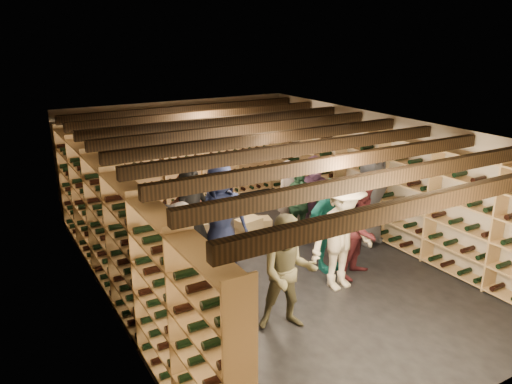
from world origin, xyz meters
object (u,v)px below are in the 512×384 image
Objects in this scene: person_2 at (288,273)px; person_11 at (314,192)px; person_0 at (168,269)px; person_12 at (370,197)px; person_7 at (290,197)px; person_10 at (298,205)px; person_1 at (193,224)px; crate_stack_left at (193,236)px; person_5 at (189,216)px; crate_stack_right at (249,226)px; person_6 at (221,217)px; person_3 at (342,234)px; person_9 at (182,248)px; person_8 at (362,229)px; crate_loose at (259,222)px; person_4 at (329,225)px.

person_11 is (2.49, 2.78, -0.06)m from person_2.
person_12 reaches higher than person_0.
person_7 is 0.99× the size of person_10.
person_12 is (3.45, -0.40, -0.01)m from person_1.
crate_stack_left is 0.67m from person_5.
person_10 reaches higher than crate_stack_right.
person_6 is 2.94m from person_12.
person_5 is (-1.63, 2.22, -0.11)m from person_3.
person_11 is (2.57, -0.28, 0.51)m from crate_stack_left.
person_7 is at bearing 81.11° from person_10.
crate_stack_left is at bearing 37.56° from person_9.
person_10 is at bearing 73.30° from person_8.
person_1 is 1.13× the size of person_8.
person_8 is at bearing -29.17° from person_6.
person_12 reaches higher than crate_loose.
person_7 is at bearing 68.06° from person_8.
person_8 is (1.98, -2.38, 0.57)m from crate_stack_left.
person_2 is 3.46m from person_7.
person_2 is 1.09× the size of person_10.
person_8 is (-0.05, -2.17, 0.09)m from person_7.
person_8 reaches higher than person_11.
person_0 is at bearing -145.45° from person_10.
person_2 is at bearing -118.35° from person_7.
crate_loose is 0.27× the size of person_6.
crate_stack_left is at bearing 130.09° from person_4.
person_10 is (2.66, 0.70, 0.01)m from person_9.
person_9 is (-2.77, 0.95, -0.09)m from person_8.
person_5 is at bearing -159.90° from crate_loose.
person_9 is at bearing -126.51° from person_5.
crate_loose is 0.31× the size of person_4.
person_0 is at bearing -142.06° from person_7.
person_6 reaches higher than person_7.
crate_loose is at bearing 12.72° from person_9.
person_6 is at bearing 158.09° from person_12.
crate_stack_right is at bearing 20.58° from person_0.
crate_stack_right is 1.18m from person_10.
person_9 is 0.98× the size of person_10.
person_6 is 0.99× the size of person_12.
person_8 reaches higher than person_7.
person_6 is at bearing -137.44° from crate_stack_right.
crate_stack_right is at bearing 7.28° from person_5.
person_9 is (0.54, 0.87, -0.16)m from person_0.
crate_loose is (0.39, 0.26, -0.08)m from crate_stack_right.
person_9 is (-0.91, -0.49, -0.18)m from person_6.
person_5 is at bearing 148.73° from person_12.
person_4 is 1.23m from person_10.
person_4 is 1.47m from person_12.
person_8 is at bearing -73.20° from crate_stack_right.
person_6 is (0.12, -0.95, 0.67)m from crate_stack_left.
person_2 reaches higher than person_10.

